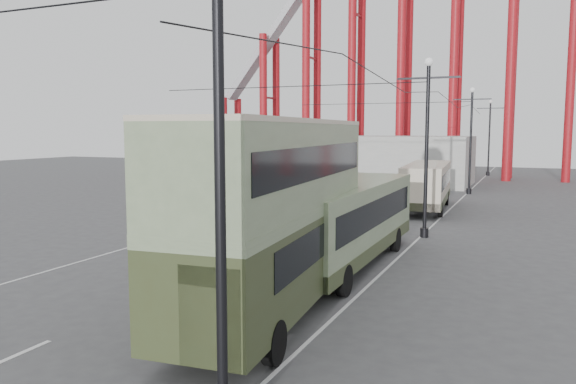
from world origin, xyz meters
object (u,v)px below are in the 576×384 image
at_px(lamp_post_near, 217,1).
at_px(pedestrian, 253,249).
at_px(single_decker_green, 346,220).
at_px(double_decker_bus, 275,207).
at_px(single_decker_cream, 427,184).

relative_size(lamp_post_near, pedestrian, 5.84).
height_order(single_decker_green, pedestrian, single_decker_green).
relative_size(single_decker_green, pedestrian, 6.61).
distance_m(double_decker_bus, single_decker_green, 6.85).
bearing_deg(lamp_post_near, pedestrian, 114.53).
height_order(double_decker_bus, pedestrian, double_decker_bus).
bearing_deg(pedestrian, double_decker_bus, 124.84).
height_order(double_decker_bus, single_decker_cream, double_decker_bus).
height_order(lamp_post_near, pedestrian, lamp_post_near).
bearing_deg(single_decker_cream, lamp_post_near, -91.45).
distance_m(double_decker_bus, single_decker_cream, 25.03).
bearing_deg(pedestrian, lamp_post_near, 114.52).
bearing_deg(single_decker_green, single_decker_cream, 89.42).
height_order(lamp_post_near, single_decker_green, lamp_post_near).
relative_size(lamp_post_near, double_decker_bus, 0.96).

